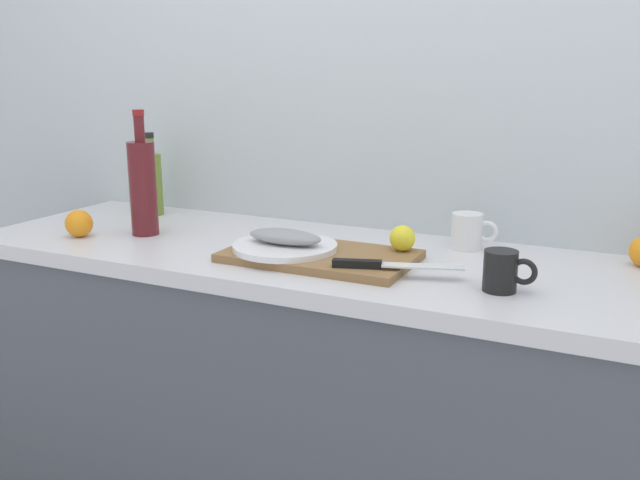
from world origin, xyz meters
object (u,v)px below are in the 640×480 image
(coffee_mug_0, at_px, (502,271))
(lemon_0, at_px, (402,238))
(fish_fillet, at_px, (285,237))
(wine_bottle, at_px, (143,186))
(olive_oil_bottle, at_px, (152,182))
(cutting_board, at_px, (320,256))
(white_plate, at_px, (285,247))
(coffee_mug_1, at_px, (468,231))
(chef_knife, at_px, (381,265))

(coffee_mug_0, bearing_deg, lemon_0, 151.04)
(fish_fillet, xyz_separation_m, wine_bottle, (-0.47, 0.04, 0.08))
(olive_oil_bottle, relative_size, wine_bottle, 0.75)
(fish_fillet, relative_size, lemon_0, 3.06)
(cutting_board, distance_m, coffee_mug_0, 0.45)
(white_plate, relative_size, coffee_mug_0, 2.33)
(cutting_board, relative_size, white_plate, 1.76)
(olive_oil_bottle, bearing_deg, coffee_mug_1, 0.50)
(olive_oil_bottle, bearing_deg, fish_fillet, -23.35)
(coffee_mug_0, xyz_separation_m, coffee_mug_1, (-0.15, 0.31, 0.00))
(olive_oil_bottle, height_order, wine_bottle, wine_bottle)
(white_plate, distance_m, olive_oil_bottle, 0.68)
(white_plate, relative_size, chef_knife, 0.90)
(chef_knife, bearing_deg, coffee_mug_0, -13.88)
(cutting_board, xyz_separation_m, olive_oil_bottle, (-0.71, 0.25, 0.09))
(chef_knife, bearing_deg, cutting_board, 141.94)
(fish_fillet, xyz_separation_m, chef_knife, (0.27, -0.05, -0.02))
(wine_bottle, bearing_deg, lemon_0, 5.48)
(chef_knife, distance_m, coffee_mug_1, 0.35)
(chef_knife, bearing_deg, lemon_0, 74.97)
(white_plate, bearing_deg, olive_oil_bottle, 156.65)
(fish_fillet, bearing_deg, lemon_0, 23.67)
(lemon_0, xyz_separation_m, wine_bottle, (-0.73, -0.07, 0.09))
(white_plate, bearing_deg, coffee_mug_1, 35.80)
(white_plate, bearing_deg, wine_bottle, 174.52)
(lemon_0, height_order, coffee_mug_1, coffee_mug_1)
(fish_fillet, xyz_separation_m, lemon_0, (0.26, 0.11, -0.00))
(chef_knife, height_order, olive_oil_bottle, olive_oil_bottle)
(white_plate, xyz_separation_m, coffee_mug_1, (0.38, 0.28, 0.02))
(fish_fillet, xyz_separation_m, coffee_mug_0, (0.53, -0.03, -0.01))
(cutting_board, distance_m, chef_knife, 0.20)
(lemon_0, bearing_deg, coffee_mug_1, 53.13)
(white_plate, height_order, fish_fillet, fish_fillet)
(white_plate, height_order, coffee_mug_1, coffee_mug_1)
(wine_bottle, height_order, coffee_mug_0, wine_bottle)
(cutting_board, xyz_separation_m, fish_fillet, (-0.09, -0.02, 0.04))
(white_plate, bearing_deg, coffee_mug_0, -3.66)
(lemon_0, bearing_deg, wine_bottle, -174.52)
(cutting_board, distance_m, white_plate, 0.09)
(coffee_mug_1, bearing_deg, cutting_board, -138.83)
(white_plate, distance_m, wine_bottle, 0.48)
(cutting_board, distance_m, wine_bottle, 0.57)
(lemon_0, bearing_deg, cutting_board, -150.86)
(lemon_0, relative_size, olive_oil_bottle, 0.24)
(cutting_board, height_order, coffee_mug_1, coffee_mug_1)
(lemon_0, distance_m, coffee_mug_0, 0.31)
(wine_bottle, distance_m, coffee_mug_1, 0.89)
(lemon_0, relative_size, coffee_mug_0, 0.57)
(fish_fillet, relative_size, wine_bottle, 0.56)
(fish_fillet, distance_m, coffee_mug_1, 0.47)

